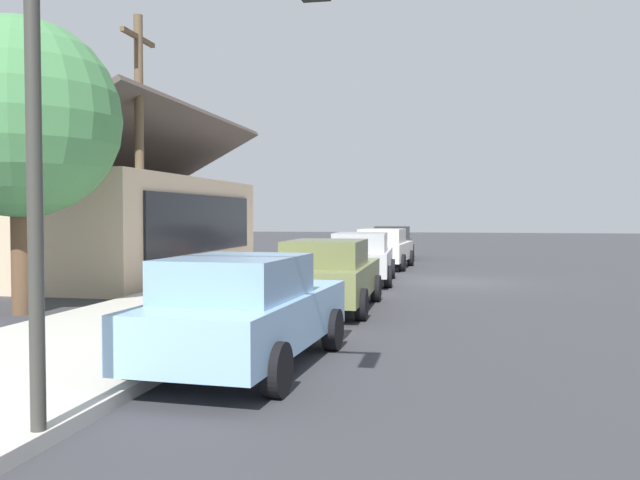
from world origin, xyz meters
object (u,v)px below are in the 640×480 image
(car_silver, at_px, (361,257))
(car_charcoal, at_px, (393,242))
(traffic_light_main, at_px, (141,61))
(fire_hydrant_red, at_px, (349,254))
(utility_pole_wooden, at_px, (139,149))
(car_skyblue, at_px, (246,310))
(car_olive, at_px, (329,274))
(shade_tree, at_px, (20,119))
(car_ivory, at_px, (384,248))

(car_silver, xyz_separation_m, car_charcoal, (11.66, 0.08, 0.00))
(traffic_light_main, height_order, fire_hydrant_red, traffic_light_main)
(traffic_light_main, bearing_deg, utility_pole_wooden, 26.50)
(car_skyblue, relative_size, utility_pole_wooden, 0.62)
(car_olive, xyz_separation_m, car_silver, (6.11, 0.10, -0.00))
(car_skyblue, relative_size, shade_tree, 0.74)
(car_skyblue, distance_m, car_charcoal, 23.64)
(car_charcoal, height_order, traffic_light_main, traffic_light_main)
(utility_pole_wooden, xyz_separation_m, fire_hydrant_red, (11.00, -4.00, -3.43))
(car_silver, height_order, traffic_light_main, traffic_light_main)
(fire_hydrant_red, bearing_deg, traffic_light_main, -175.75)
(car_skyblue, xyz_separation_m, shade_tree, (3.92, 6.28, 3.38))
(utility_pole_wooden, bearing_deg, traffic_light_main, -153.50)
(car_ivory, relative_size, fire_hydrant_red, 6.51)
(shade_tree, relative_size, traffic_light_main, 1.22)
(car_ivory, bearing_deg, car_charcoal, 4.46)
(car_skyblue, bearing_deg, utility_pole_wooden, 38.05)
(utility_pole_wooden, bearing_deg, car_olive, -110.10)
(car_silver, relative_size, traffic_light_main, 0.92)
(car_charcoal, distance_m, traffic_light_main, 27.22)
(car_silver, xyz_separation_m, shade_tree, (-8.06, 6.26, 3.38))
(shade_tree, distance_m, traffic_light_main, 9.80)
(fire_hydrant_red, bearing_deg, car_skyblue, -175.44)
(shade_tree, bearing_deg, fire_hydrant_red, -17.66)
(car_ivory, height_order, shade_tree, shade_tree)
(shade_tree, bearing_deg, car_skyblue, -121.98)
(shade_tree, height_order, traffic_light_main, shade_tree)
(car_silver, relative_size, car_charcoal, 1.04)
(car_silver, height_order, fire_hydrant_red, car_silver)
(fire_hydrant_red, bearing_deg, shade_tree, 162.34)
(traffic_light_main, bearing_deg, car_charcoal, 0.52)
(fire_hydrant_red, bearing_deg, utility_pole_wooden, 160.02)
(shade_tree, relative_size, fire_hydrant_red, 8.93)
(car_olive, height_order, utility_pole_wooden, utility_pole_wooden)
(car_olive, height_order, traffic_light_main, traffic_light_main)
(car_silver, distance_m, utility_pole_wooden, 7.51)
(car_skyblue, relative_size, fire_hydrant_red, 6.57)
(car_ivory, xyz_separation_m, fire_hydrant_red, (1.10, 1.58, -0.32))
(car_ivory, bearing_deg, car_olive, -177.16)
(car_ivory, bearing_deg, traffic_light_main, -176.98)
(car_silver, distance_m, shade_tree, 10.75)
(car_olive, distance_m, car_ivory, 11.95)
(car_silver, height_order, utility_pole_wooden, utility_pole_wooden)
(car_charcoal, bearing_deg, utility_pole_wooden, 157.59)
(car_olive, bearing_deg, traffic_light_main, 179.45)
(car_skyblue, distance_m, shade_tree, 8.14)
(car_ivory, height_order, traffic_light_main, traffic_light_main)
(car_olive, bearing_deg, car_charcoal, -0.42)
(car_skyblue, distance_m, traffic_light_main, 4.36)
(car_olive, xyz_separation_m, car_charcoal, (17.78, 0.17, -0.00))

